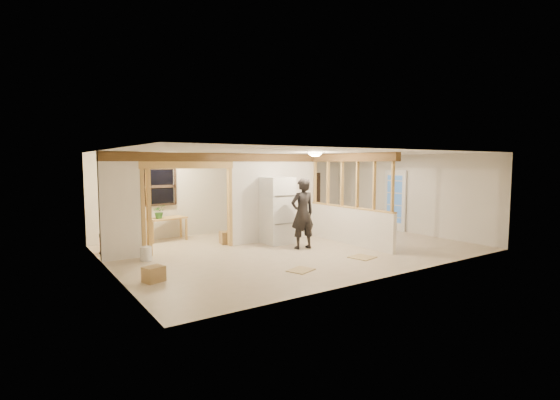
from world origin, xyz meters
TOP-DOWN VIEW (x-y plane):
  - floor at (0.00, 0.00)m, footprint 9.00×6.50m
  - ceiling at (0.00, 0.00)m, footprint 9.00×6.50m
  - wall_back at (0.00, 3.25)m, footprint 9.00×0.01m
  - wall_front at (0.00, -3.25)m, footprint 9.00×0.01m
  - wall_left at (-4.50, 0.00)m, footprint 0.01×6.50m
  - wall_right at (4.50, 0.00)m, footprint 0.01×6.50m
  - partition_left_stub at (-4.05, 1.20)m, footprint 0.90×0.12m
  - partition_center at (0.20, 1.20)m, footprint 2.80×0.12m
  - doorway_frame at (-2.40, 1.20)m, footprint 2.46×0.14m
  - header_beam_back at (-1.00, 1.20)m, footprint 7.00×0.18m
  - header_beam_right at (1.60, -0.40)m, footprint 0.18×3.30m
  - pony_wall at (1.60, -0.40)m, footprint 0.12×3.20m
  - stud_partition at (1.60, -0.40)m, footprint 0.14×3.20m
  - window_back at (-2.60, 3.17)m, footprint 1.12×0.10m
  - french_door at (4.42, 0.40)m, footprint 0.12×0.86m
  - ceiling_dome_main at (0.30, -0.50)m, footprint 0.36×0.36m
  - ceiling_dome_util at (-2.50, 2.30)m, footprint 0.32×0.32m
  - hanging_bulb at (-2.00, 1.60)m, footprint 0.07×0.07m
  - refrigerator at (0.01, 0.77)m, footprint 0.76×0.74m
  - woman at (0.15, -0.18)m, footprint 0.71×0.50m
  - work_table at (-2.42, 2.86)m, footprint 1.15×0.74m
  - potted_plant at (-2.66, 2.76)m, footprint 0.40×0.36m
  - shop_vac at (-4.20, 2.06)m, footprint 0.40×0.40m
  - bookshelf at (2.80, 3.02)m, footprint 0.94×0.31m
  - bucket at (-3.62, 0.75)m, footprint 0.27×0.27m
  - box_util_a at (-1.18, 1.50)m, footprint 0.45×0.40m
  - box_util_b at (-3.76, 1.99)m, footprint 0.34×0.34m
  - box_front at (-3.97, -1.01)m, footprint 0.43×0.39m
  - floor_panel_near at (0.70, -1.81)m, footprint 0.60×0.60m
  - floor_panel_far at (-1.19, -1.91)m, footprint 0.64×0.57m

SIDE VIEW (x-z plane):
  - floor at x=0.00m, z-range -0.01..0.00m
  - floor_panel_far at x=-1.19m, z-range 0.00..0.02m
  - floor_panel_near at x=0.70m, z-range 0.00..0.02m
  - box_util_b at x=-3.76m, z-range 0.00..0.24m
  - box_front at x=-3.97m, z-range 0.00..0.29m
  - bucket at x=-3.62m, z-range 0.00..0.32m
  - box_util_a at x=-1.18m, z-range 0.00..0.34m
  - shop_vac at x=-4.20m, z-range 0.00..0.51m
  - work_table at x=-2.42m, z-range 0.00..0.67m
  - pony_wall at x=1.60m, z-range 0.00..1.00m
  - potted_plant at x=-2.66m, z-range 0.67..1.07m
  - refrigerator at x=0.01m, z-range 0.00..1.84m
  - woman at x=0.15m, z-range 0.00..1.84m
  - bookshelf at x=2.80m, z-range 0.00..1.88m
  - french_door at x=4.42m, z-range 0.00..2.00m
  - doorway_frame at x=-2.40m, z-range 0.00..2.20m
  - wall_back at x=0.00m, z-range 0.00..2.50m
  - wall_front at x=0.00m, z-range 0.00..2.50m
  - wall_left at x=-4.50m, z-range 0.00..2.50m
  - wall_right at x=4.50m, z-range 0.00..2.50m
  - partition_left_stub at x=-4.05m, z-range 0.00..2.50m
  - partition_center at x=0.20m, z-range 0.00..2.50m
  - window_back at x=-2.60m, z-range 1.00..2.10m
  - stud_partition at x=1.60m, z-range 1.00..2.32m
  - hanging_bulb at x=-2.00m, z-range 2.15..2.22m
  - header_beam_back at x=-1.00m, z-range 2.27..2.49m
  - header_beam_right at x=1.60m, z-range 2.27..2.49m
  - ceiling_dome_main at x=0.30m, z-range 2.40..2.56m
  - ceiling_dome_util at x=-2.50m, z-range 2.41..2.55m
  - ceiling at x=0.00m, z-range 2.50..2.50m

